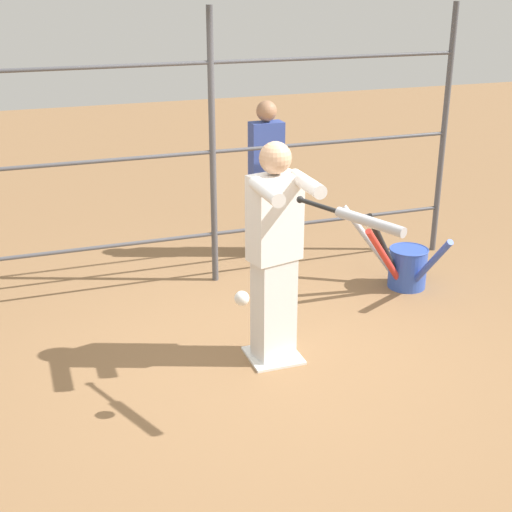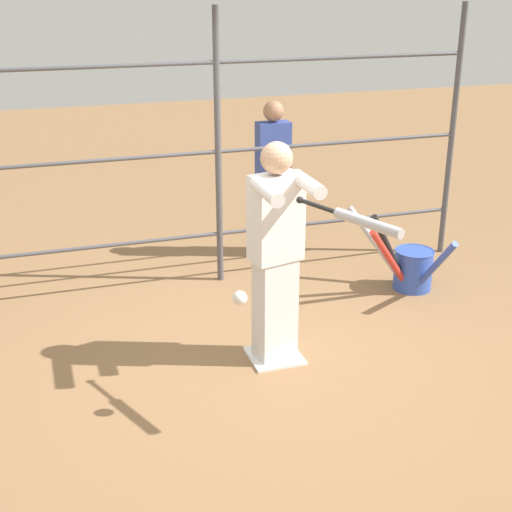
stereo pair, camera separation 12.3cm
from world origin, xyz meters
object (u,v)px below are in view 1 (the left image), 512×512
(baseball_bat_swinging, at_px, (360,219))
(softball_in_flight, at_px, (242,298))
(bystander_behind_fence, at_px, (266,177))
(bat_bucket, at_px, (405,265))
(batter, at_px, (275,247))

(baseball_bat_swinging, height_order, softball_in_flight, baseball_bat_swinging)
(baseball_bat_swinging, height_order, bystander_behind_fence, bystander_behind_fence)
(baseball_bat_swinging, relative_size, softball_in_flight, 8.36)
(bat_bucket, xyz_separation_m, bystander_behind_fence, (0.92, -1.29, 0.61))
(batter, relative_size, baseball_bat_swinging, 2.13)
(softball_in_flight, xyz_separation_m, bystander_behind_fence, (-1.20, -2.80, -0.04))
(softball_in_flight, relative_size, bat_bucket, 0.09)
(baseball_bat_swinging, distance_m, bat_bucket, 2.55)
(baseball_bat_swinging, bearing_deg, softball_in_flight, -18.90)
(bat_bucket, bearing_deg, baseball_bat_swinging, 50.54)
(batter, height_order, bat_bucket, batter)
(baseball_bat_swinging, distance_m, softball_in_flight, 0.90)
(bystander_behind_fence, bearing_deg, softball_in_flight, 66.83)
(batter, xyz_separation_m, bat_bucket, (-1.64, -0.84, -0.69))
(bystander_behind_fence, bearing_deg, baseball_bat_swinging, 80.39)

